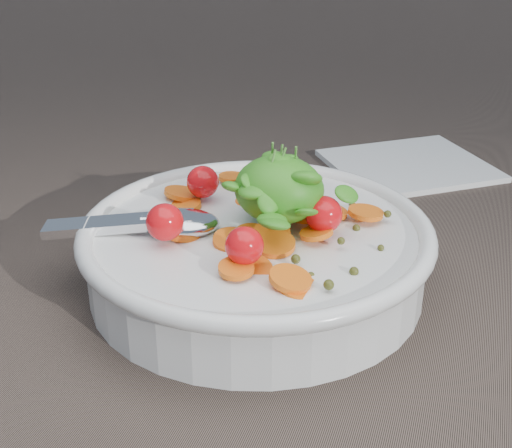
% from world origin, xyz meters
% --- Properties ---
extents(ground, '(6.00, 6.00, 0.00)m').
position_xyz_m(ground, '(0.00, 0.00, 0.00)').
color(ground, brown).
rests_on(ground, ground).
extents(bowl, '(0.29, 0.27, 0.11)m').
position_xyz_m(bowl, '(-0.01, -0.02, 0.03)').
color(bowl, white).
rests_on(bowl, ground).
extents(napkin, '(0.21, 0.21, 0.01)m').
position_xyz_m(napkin, '(0.07, 0.27, 0.00)').
color(napkin, white).
rests_on(napkin, ground).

